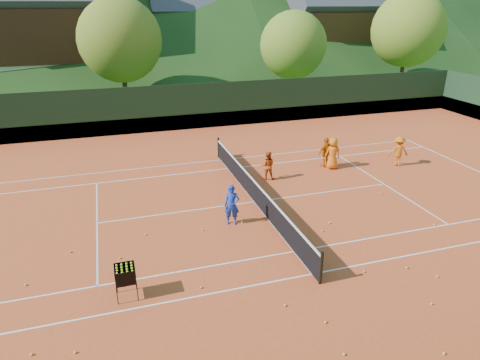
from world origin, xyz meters
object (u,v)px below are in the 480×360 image
object	(u,v)px
tennis_net	(255,191)
student_a	(268,165)
student_b	(326,152)
chalet_mid	(206,30)
coach	(232,205)
ball_hopper	(125,275)
student_c	(333,153)
chalet_right	(335,27)
chalet_left	(48,28)
student_d	(398,151)

from	to	relation	value
tennis_net	student_a	bearing A→B (deg)	57.41
student_b	chalet_mid	size ratio (longest dim) A/B	0.12
coach	ball_hopper	size ratio (longest dim) A/B	1.59
student_c	tennis_net	xyz separation A→B (m)	(-5.05, -2.58, -0.31)
tennis_net	chalet_right	distance (m)	36.37
student_a	student_c	world-z (taller)	student_c
student_c	chalet_left	world-z (taller)	chalet_left
student_c	student_a	bearing A→B (deg)	10.29
coach	student_c	world-z (taller)	student_c
student_b	student_d	bearing A→B (deg)	147.80
chalet_mid	chalet_left	bearing A→B (deg)	-165.96
coach	tennis_net	xyz separation A→B (m)	(1.46, 1.58, -0.29)
student_d	chalet_left	xyz separation A→B (m)	(-18.49, 28.05, 4.85)
tennis_net	chalet_mid	xyz separation A→B (m)	(6.00, 34.00, 4.47)
student_b	ball_hopper	xyz separation A→B (m)	(-10.41, -7.79, -0.04)
student_c	tennis_net	distance (m)	5.68
chalet_left	chalet_right	size ratio (longest dim) A/B	1.16
ball_hopper	chalet_left	xyz separation A→B (m)	(-4.43, 34.88, 4.88)
student_b	chalet_left	distance (m)	31.27
student_d	chalet_mid	xyz separation A→B (m)	(-2.49, 32.05, 4.19)
student_d	chalet_right	bearing A→B (deg)	-94.74
student_d	tennis_net	xyz separation A→B (m)	(-8.49, -1.95, -0.28)
student_a	chalet_left	size ratio (longest dim) A/B	0.10
tennis_net	chalet_right	bearing A→B (deg)	56.31
student_c	chalet_right	size ratio (longest dim) A/B	0.14
chalet_mid	chalet_right	xyz separation A→B (m)	(14.00, -4.00, 0.27)
coach	tennis_net	world-z (taller)	coach
tennis_net	ball_hopper	world-z (taller)	tennis_net
student_a	tennis_net	bearing A→B (deg)	79.46
student_c	chalet_right	distance (m)	31.54
student_c	chalet_mid	xyz separation A→B (m)	(0.95, 31.42, 4.16)
ball_hopper	chalet_right	size ratio (longest dim) A/B	0.08
student_a	chalet_left	xyz separation A→B (m)	(-11.42, 27.77, 4.94)
tennis_net	chalet_left	distance (m)	32.04
student_b	tennis_net	xyz separation A→B (m)	(-4.84, -2.91, -0.29)
student_d	tennis_net	size ratio (longest dim) A/B	0.13
coach	tennis_net	distance (m)	2.17
chalet_mid	student_b	bearing A→B (deg)	-92.13
student_c	student_d	world-z (taller)	student_c
ball_hopper	coach	bearing A→B (deg)	38.86
coach	chalet_mid	distance (m)	36.59
ball_hopper	chalet_right	xyz separation A→B (m)	(25.57, 34.89, 4.49)
student_c	ball_hopper	bearing A→B (deg)	39.91
student_d	chalet_mid	size ratio (longest dim) A/B	0.12
student_d	ball_hopper	world-z (taller)	student_d
student_b	chalet_mid	xyz separation A→B (m)	(1.16, 31.09, 4.18)
coach	chalet_right	world-z (taller)	chalet_right
student_a	student_b	bearing A→B (deg)	-146.68
student_a	chalet_left	bearing A→B (deg)	-45.59
student_a	tennis_net	distance (m)	2.65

